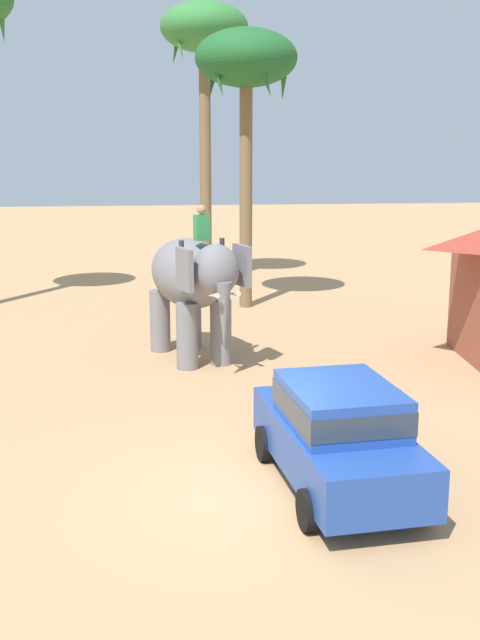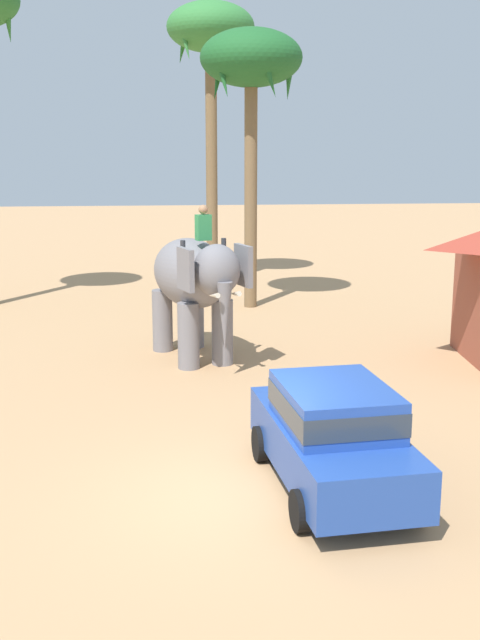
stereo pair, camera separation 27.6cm
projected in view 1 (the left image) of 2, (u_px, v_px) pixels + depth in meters
The scene contains 5 objects.
ground_plane at pixel (247, 495), 11.99m from camera, with size 120.00×120.00×0.00m, color tan.
car_sedan_foreground at pixel (338, 432), 12.06m from camera, with size 2.17×4.24×1.70m.
elephant_with_mahout at pixel (193, 281), 19.19m from camera, with size 2.64×4.01×3.88m.
palm_tree_behind_elephant at pixel (246, 67), 24.43m from camera, with size 3.20×3.20×8.80m.
palm_tree_left_of_road at pixel (204, 39), 28.50m from camera, with size 3.20×3.20×10.34m.
Camera 1 is at (-1.39, -11.04, 5.23)m, focal length 44.06 mm.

